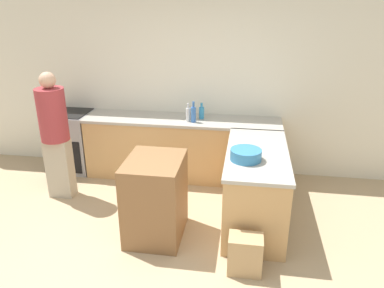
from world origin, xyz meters
TOP-DOWN VIEW (x-y plane):
  - ground_plane at (0.00, 0.00)m, footprint 14.00×14.00m
  - wall_back at (0.00, 2.41)m, footprint 8.00×0.06m
  - counter_back at (0.00, 2.09)m, footprint 2.79×0.63m
  - counter_peninsula at (1.05, 1.04)m, footprint 0.69×1.52m
  - range_oven at (-1.70, 2.08)m, footprint 0.60×0.60m
  - island_table at (-0.03, 0.59)m, footprint 0.59×0.73m
  - mixing_bowl at (0.92, 0.79)m, footprint 0.33×0.33m
  - vinegar_bottle_clear at (0.11, 1.99)m, footprint 0.06×0.06m
  - dish_soap_bottle at (0.27, 2.13)m, footprint 0.07×0.07m
  - water_bottle_blue at (0.18, 1.97)m, footprint 0.07×0.07m
  - person_by_range at (-1.49, 1.26)m, footprint 0.35×0.35m
  - paper_bag at (0.97, 0.12)m, footprint 0.33×0.23m

SIDE VIEW (x-z plane):
  - ground_plane at x=0.00m, z-range 0.00..0.00m
  - paper_bag at x=0.97m, z-range 0.00..0.40m
  - counter_back at x=0.00m, z-range 0.00..0.89m
  - counter_peninsula at x=1.05m, z-range 0.00..0.89m
  - range_oven at x=-1.70m, z-range 0.00..0.90m
  - island_table at x=-0.03m, z-range 0.00..0.92m
  - person_by_range at x=-1.49m, z-range 0.07..1.74m
  - mixing_bowl at x=0.92m, z-range 0.89..1.01m
  - dish_soap_bottle at x=0.27m, z-range 0.87..1.10m
  - vinegar_bottle_clear at x=0.11m, z-range 0.87..1.12m
  - water_bottle_blue at x=0.18m, z-range 0.86..1.15m
  - wall_back at x=0.00m, z-range 0.00..2.70m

